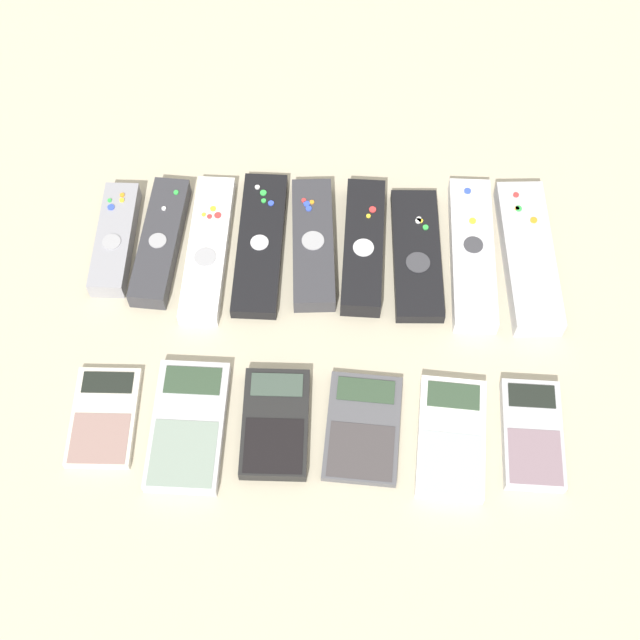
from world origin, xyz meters
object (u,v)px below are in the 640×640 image
at_px(remote_5, 363,246).
at_px(remote_7, 472,253).
at_px(remote_4, 313,244).
at_px(calculator_5, 532,434).
at_px(calculator_0, 104,417).
at_px(remote_0, 115,239).
at_px(remote_3, 260,244).
at_px(remote_6, 417,254).
at_px(calculator_4, 451,438).
at_px(calculator_2, 275,423).
at_px(remote_1, 160,242).
at_px(remote_2, 208,248).
at_px(remote_8, 528,256).
at_px(calculator_1, 188,426).
at_px(calculator_3, 363,428).

xyz_separation_m(remote_5, remote_7, (0.14, -0.00, -0.00)).
height_order(remote_4, calculator_5, remote_4).
bearing_deg(calculator_0, calculator_5, -1.54).
bearing_deg(remote_0, remote_4, 0.39).
distance_m(remote_3, calculator_0, 0.29).
relative_size(remote_6, calculator_4, 1.31).
xyz_separation_m(remote_6, calculator_2, (-0.16, -0.24, 0.00)).
bearing_deg(remote_1, remote_4, 5.11).
bearing_deg(calculator_2, remote_2, 112.51).
distance_m(remote_4, remote_8, 0.27).
bearing_deg(remote_8, calculator_2, -145.29).
bearing_deg(calculator_0, remote_5, 38.37).
height_order(remote_4, calculator_4, remote_4).
bearing_deg(calculator_4, calculator_0, -177.83).
bearing_deg(remote_2, remote_4, 5.57).
bearing_deg(calculator_5, remote_7, 104.80).
height_order(calculator_1, calculator_3, calculator_1).
bearing_deg(remote_0, remote_2, -4.03).
xyz_separation_m(calculator_2, calculator_3, (0.10, 0.00, -0.00)).
xyz_separation_m(remote_3, calculator_4, (0.24, -0.25, -0.00)).
xyz_separation_m(remote_3, remote_6, (0.20, -0.01, -0.00)).
bearing_deg(remote_6, calculator_0, -148.88).
xyz_separation_m(remote_3, remote_8, (0.34, -0.01, 0.01)).
xyz_separation_m(remote_8, calculator_4, (-0.10, -0.25, -0.01)).
distance_m(remote_0, calculator_4, 0.49).
bearing_deg(calculator_1, remote_6, 43.51).
xyz_separation_m(remote_2, remote_5, (0.20, 0.01, 0.00)).
height_order(remote_2, calculator_3, remote_2).
distance_m(remote_1, calculator_3, 0.35).
relative_size(remote_0, remote_5, 0.83).
relative_size(remote_5, calculator_0, 1.56).
relative_size(remote_6, remote_7, 0.88).
relative_size(remote_3, remote_8, 0.97).
bearing_deg(remote_7, calculator_4, -97.75).
bearing_deg(calculator_1, calculator_4, 0.15).
bearing_deg(calculator_1, remote_3, 76.44).
height_order(remote_1, calculator_1, remote_1).
relative_size(remote_1, calculator_1, 1.18).
height_order(remote_6, remote_8, remote_8).
bearing_deg(remote_4, remote_0, 177.06).
xyz_separation_m(remote_0, calculator_2, (0.22, -0.24, -0.00)).
bearing_deg(calculator_2, calculator_3, -0.66).
height_order(remote_5, remote_7, remote_5).
relative_size(remote_8, calculator_3, 1.60).
height_order(remote_3, remote_4, remote_4).
bearing_deg(remote_6, remote_2, 178.44).
bearing_deg(calculator_2, remote_8, 37.14).
bearing_deg(remote_3, calculator_0, -123.08).
relative_size(remote_3, remote_6, 1.10).
height_order(remote_4, calculator_2, remote_4).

